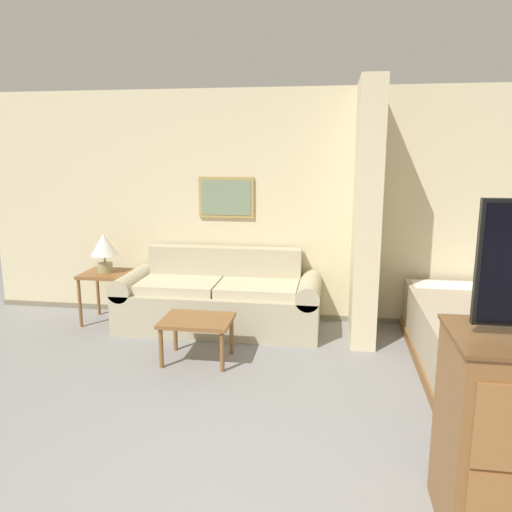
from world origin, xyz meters
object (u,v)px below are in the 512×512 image
couch (220,299)px  bed (509,337)px  coffee_table (197,324)px  table_lamp (104,247)px

couch → bed: (2.80, -0.63, -0.04)m
couch → bed: bearing=-12.6°
couch → coffee_table: (-0.01, -0.92, 0.04)m
couch → table_lamp: bearing=-179.7°
couch → coffee_table: bearing=-90.4°
table_lamp → bed: table_lamp is taller
couch → table_lamp: 1.43m
couch → bed: size_ratio=1.09×
couch → table_lamp: size_ratio=4.98×
bed → table_lamp: bearing=171.4°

